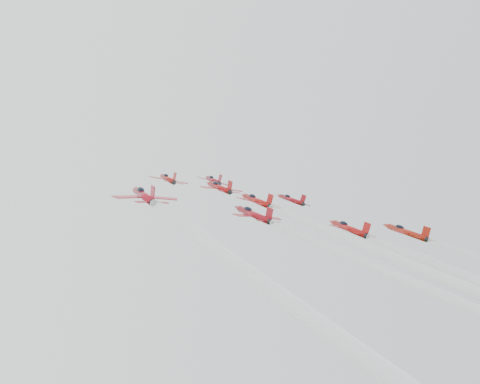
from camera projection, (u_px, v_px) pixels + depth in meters
name	position (u px, v px, depth m)	size (l,w,h in m)	color
jet_lead	(213.00, 180.00, 149.64)	(9.38, 12.22, 7.00)	maroon
jet_row2_left	(168.00, 179.00, 129.89)	(8.92, 11.63, 6.66)	#A1140F
jet_row2_center	(219.00, 187.00, 134.80)	(10.29, 13.41, 7.68)	#AC1011
jet_row2_right	(291.00, 199.00, 141.62)	(8.99, 11.73, 6.72)	maroon
jet_center	(415.00, 270.00, 78.79)	(10.20, 98.91, 51.82)	#B21210
jet_rear_farleft	(300.00, 306.00, 49.39)	(10.59, 102.69, 53.81)	#B11022
jet_rear_left	(440.00, 306.00, 60.23)	(9.28, 89.98, 47.15)	maroon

